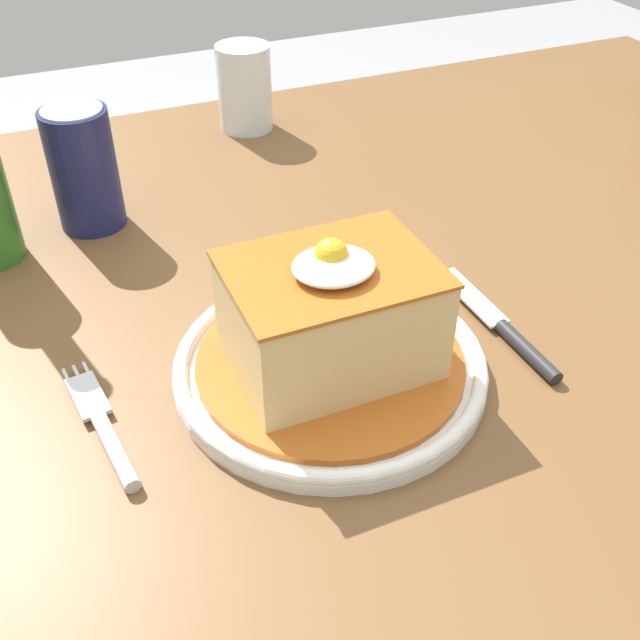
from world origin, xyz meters
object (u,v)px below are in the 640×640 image
(knife, at_px, (510,334))
(soda_can, at_px, (84,169))
(main_plate, at_px, (330,365))
(drinking_glass, at_px, (245,93))
(fork, at_px, (106,432))

(knife, relative_size, soda_can, 1.33)
(main_plate, relative_size, drinking_glass, 2.34)
(knife, distance_m, drinking_glass, 0.51)
(main_plate, bearing_deg, soda_can, 112.54)
(fork, relative_size, drinking_glass, 1.35)
(drinking_glass, bearing_deg, main_plate, -101.24)
(main_plate, xyz_separation_m, soda_can, (-0.13, 0.31, 0.05))
(main_plate, height_order, knife, main_plate)
(fork, bearing_deg, soda_can, 81.54)
(soda_can, xyz_separation_m, drinking_glass, (0.22, 0.17, -0.02))
(drinking_glass, bearing_deg, knife, -83.14)
(fork, distance_m, soda_can, 0.32)
(main_plate, xyz_separation_m, knife, (0.16, -0.02, -0.00))
(soda_can, height_order, drinking_glass, soda_can)
(main_plate, bearing_deg, knife, -7.63)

